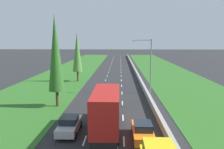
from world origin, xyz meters
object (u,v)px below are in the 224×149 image
object	(u,v)px
yellow_sedan_centre_lane	(112,90)
street_light_mast	(149,62)
poplar_tree_third	(77,52)
orange_sedan_right_lane	(143,131)
poplar_tree_second	(56,53)
maroon_hatchback_centre_lane_third	(109,99)
red_box_truck_centre_lane	(107,109)
silver_sedan_left_lane	(70,124)

from	to	relation	value
yellow_sedan_centre_lane	street_light_mast	distance (m)	7.57
poplar_tree_third	yellow_sedan_centre_lane	bearing A→B (deg)	-56.32
poplar_tree_third	street_light_mast	bearing A→B (deg)	-36.80
orange_sedan_right_lane	poplar_tree_second	world-z (taller)	poplar_tree_second
maroon_hatchback_centre_lane_third	yellow_sedan_centre_lane	bearing A→B (deg)	87.91
orange_sedan_right_lane	red_box_truck_centre_lane	bearing A→B (deg)	149.12
maroon_hatchback_centre_lane_third	poplar_tree_second	world-z (taller)	poplar_tree_second
red_box_truck_centre_lane	poplar_tree_second	bearing A→B (deg)	132.24
poplar_tree_third	orange_sedan_right_lane	bearing A→B (deg)	-68.45
orange_sedan_right_lane	street_light_mast	world-z (taller)	street_light_mast
red_box_truck_centre_lane	maroon_hatchback_centre_lane_third	distance (m)	8.69
maroon_hatchback_centre_lane_third	red_box_truck_centre_lane	bearing A→B (deg)	-89.14
red_box_truck_centre_lane	street_light_mast	size ratio (longest dim) A/B	1.04
yellow_sedan_centre_lane	street_light_mast	bearing A→B (deg)	13.47
maroon_hatchback_centre_lane_third	street_light_mast	bearing A→B (deg)	49.21
poplar_tree_second	street_light_mast	xyz separation A→B (m)	(13.16, 7.94, -1.91)
red_box_truck_centre_lane	maroon_hatchback_centre_lane_third	size ratio (longest dim) A/B	2.41
maroon_hatchback_centre_lane_third	yellow_sedan_centre_lane	world-z (taller)	maroon_hatchback_centre_lane_third
silver_sedan_left_lane	poplar_tree_third	distance (m)	27.61
maroon_hatchback_centre_lane_third	street_light_mast	size ratio (longest dim) A/B	0.43
silver_sedan_left_lane	orange_sedan_right_lane	size ratio (longest dim) A/B	1.00
orange_sedan_right_lane	poplar_tree_third	bearing A→B (deg)	111.55
red_box_truck_centre_lane	street_light_mast	world-z (taller)	street_light_mast
yellow_sedan_centre_lane	street_light_mast	size ratio (longest dim) A/B	0.50
red_box_truck_centre_lane	street_light_mast	xyz separation A→B (m)	(6.06, 15.76, 3.05)
orange_sedan_right_lane	yellow_sedan_centre_lane	xyz separation A→B (m)	(-3.25, 16.32, 0.00)
red_box_truck_centre_lane	maroon_hatchback_centre_lane_third	xyz separation A→B (m)	(-0.13, 8.59, -1.35)
yellow_sedan_centre_lane	poplar_tree_second	distance (m)	11.57
silver_sedan_left_lane	street_light_mast	distance (m)	19.50
poplar_tree_second	poplar_tree_third	bearing A→B (deg)	92.07
yellow_sedan_centre_lane	poplar_tree_second	bearing A→B (deg)	-137.82
yellow_sedan_centre_lane	poplar_tree_third	size ratio (longest dim) A/B	0.43
poplar_tree_second	poplar_tree_third	world-z (taller)	poplar_tree_second
maroon_hatchback_centre_lane_third	poplar_tree_third	size ratio (longest dim) A/B	0.37
poplar_tree_second	orange_sedan_right_lane	bearing A→B (deg)	-43.25
orange_sedan_right_lane	poplar_tree_second	size ratio (longest dim) A/B	0.37
poplar_tree_second	maroon_hatchback_centre_lane_third	bearing A→B (deg)	6.29
orange_sedan_right_lane	poplar_tree_second	distance (m)	15.65
maroon_hatchback_centre_lane_third	silver_sedan_left_lane	bearing A→B (deg)	-110.31
maroon_hatchback_centre_lane_third	poplar_tree_second	distance (m)	9.43
red_box_truck_centre_lane	poplar_tree_second	distance (m)	11.67
orange_sedan_right_lane	maroon_hatchback_centre_lane_third	world-z (taller)	maroon_hatchback_centre_lane_third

